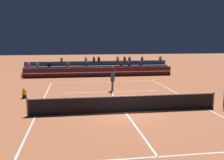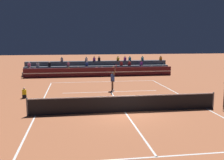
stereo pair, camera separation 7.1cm
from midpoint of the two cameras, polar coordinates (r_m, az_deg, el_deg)
ground_plane at (r=16.70m, az=2.95°, el=-6.97°), size 120.00×120.00×0.00m
court_lines at (r=16.70m, az=2.95°, el=-6.96°), size 11.10×23.90×0.01m
tennis_net at (r=16.56m, az=2.97°, el=-5.16°), size 12.00×0.10×1.10m
sponsor_banner_wall at (r=31.90m, az=-2.60°, el=1.73°), size 18.00×0.26×1.10m
bleacher_stand at (r=34.39m, az=-3.03°, el=2.43°), size 18.61×2.85×2.28m
ball_kid_courtside at (r=21.49m, az=-18.46°, el=-2.90°), size 0.30×0.36×0.84m
tennis_player at (r=23.01m, az=0.23°, el=-0.01°), size 0.43×1.02×2.46m
tennis_ball at (r=21.19m, az=7.34°, el=-3.49°), size 0.07×0.07×0.07m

